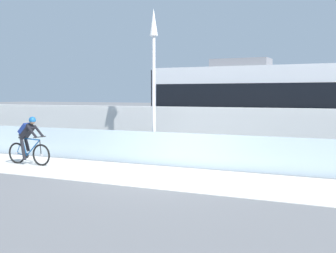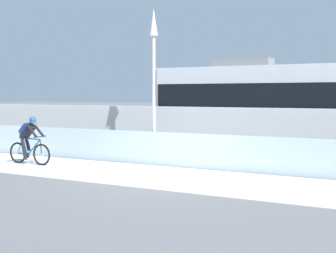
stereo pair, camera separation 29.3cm
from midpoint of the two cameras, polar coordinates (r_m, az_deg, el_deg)
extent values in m
plane|color=slate|center=(12.69, -1.32, -6.47)|extent=(200.00, 200.00, 0.00)
cube|color=silver|center=(12.69, -1.32, -6.44)|extent=(32.00, 3.20, 0.01)
cube|color=silver|center=(14.26, 2.04, -3.06)|extent=(32.00, 0.05, 1.10)
cube|color=silver|center=(15.88, 4.64, -0.91)|extent=(32.00, 0.36, 1.88)
cube|color=#595654|center=(18.30, 7.41, -3.21)|extent=(32.00, 0.08, 0.01)
cube|color=#595654|center=(19.66, 8.71, -2.72)|extent=(32.00, 0.08, 0.01)
cube|color=silver|center=(18.30, 14.78, 2.64)|extent=(11.00, 2.50, 3.10)
cube|color=black|center=(18.30, 14.80, 3.73)|extent=(10.56, 2.54, 1.04)
cube|color=#4C4C51|center=(18.39, 14.70, -1.63)|extent=(10.78, 2.53, 0.28)
cube|color=slate|center=(18.81, 8.88, 8.03)|extent=(2.40, 1.10, 0.36)
cube|color=#232326|center=(19.37, 4.41, -1.73)|extent=(1.40, 1.88, 0.20)
cylinder|color=black|center=(18.71, 3.61, -2.11)|extent=(0.60, 0.10, 0.60)
cylinder|color=black|center=(20.04, 5.15, -1.71)|extent=(0.60, 0.10, 0.60)
cube|color=black|center=(20.05, -0.72, 2.89)|extent=(0.16, 2.54, 2.94)
torus|color=black|center=(15.15, -16.52, -3.53)|extent=(0.72, 0.06, 0.72)
cylinder|color=#99999E|center=(15.15, -16.52, -3.53)|extent=(0.07, 0.10, 0.07)
torus|color=black|center=(15.87, -19.34, -3.25)|extent=(0.72, 0.06, 0.72)
cylinder|color=#99999E|center=(15.87, -19.34, -3.25)|extent=(0.07, 0.10, 0.07)
cylinder|color=#144C8C|center=(15.35, -17.48, -2.64)|extent=(0.60, 0.04, 0.58)
cylinder|color=#144C8C|center=(15.60, -18.49, -2.50)|extent=(0.22, 0.04, 0.59)
cylinder|color=#144C8C|center=(15.38, -17.75, -1.55)|extent=(0.76, 0.04, 0.07)
cylinder|color=#144C8C|center=(15.72, -18.79, -3.41)|extent=(0.43, 0.03, 0.09)
cylinder|color=#144C8C|center=(15.75, -19.05, -2.34)|extent=(0.27, 0.02, 0.53)
cylinder|color=black|center=(15.13, -16.61, -2.60)|extent=(0.08, 0.03, 0.49)
cube|color=black|center=(15.64, -18.76, -1.35)|extent=(0.24, 0.10, 0.05)
cylinder|color=black|center=(15.11, -16.71, -1.30)|extent=(0.03, 0.58, 0.03)
cylinder|color=#262628|center=(15.58, -18.23, -3.58)|extent=(0.18, 0.02, 0.18)
cube|color=black|center=(15.46, -18.19, -0.60)|extent=(0.50, 0.28, 0.51)
cube|color=navy|center=(15.52, -18.45, -0.25)|extent=(0.38, 0.30, 0.38)
sphere|color=#997051|center=(15.28, -17.57, 0.66)|extent=(0.20, 0.20, 0.20)
sphere|color=#195999|center=(15.27, -17.57, 0.79)|extent=(0.23, 0.23, 0.23)
cylinder|color=black|center=(15.10, -17.63, -0.66)|extent=(0.41, 0.08, 0.41)
cylinder|color=black|center=(15.34, -16.81, -0.57)|extent=(0.41, 0.08, 0.41)
cylinder|color=black|center=(15.53, -18.67, -2.70)|extent=(0.25, 0.11, 0.79)
cylinder|color=black|center=(15.65, -18.22, -2.13)|extent=(0.25, 0.11, 0.52)
cylinder|color=gray|center=(15.19, -2.38, -4.33)|extent=(0.24, 0.24, 0.20)
cylinder|color=silver|center=(15.03, -2.40, 3.62)|extent=(0.12, 0.12, 4.20)
cone|color=white|center=(15.22, -2.43, 13.26)|extent=(0.28, 0.28, 0.90)
camera|label=1|loc=(0.15, -90.56, -0.04)|focal=47.41mm
camera|label=2|loc=(0.15, 89.44, 0.04)|focal=47.41mm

